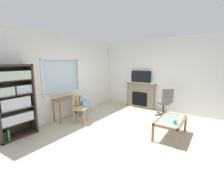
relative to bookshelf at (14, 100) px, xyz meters
The scene contains 12 objects.
ground 2.94m from the bookshelf, 48.32° to the right, with size 5.91×5.63×0.02m, color beige.
wall_back_with_window 1.93m from the bookshelf, ahead, with size 4.91×0.15×2.79m.
wall_right 4.85m from the bookshelf, 25.43° to the right, with size 0.12×4.83×2.79m, color silver.
bookshelf is the anchor object (origin of this frame).
desk_under_window 1.60m from the bookshelf, ahead, with size 0.91×0.41×0.75m.
wooden_chair 1.79m from the bookshelf, 21.23° to the right, with size 0.54×0.53×0.90m.
plastic_drawer_unit 2.41m from the bookshelf, ahead, with size 0.35×0.40×0.51m, color #72ADDB.
fireplace 4.49m from the bookshelf, 19.85° to the right, with size 0.26×1.29×1.07m.
tv 4.47m from the bookshelf, 19.93° to the right, with size 0.06×0.83×0.47m.
office_chair 4.58m from the bookshelf, 35.89° to the right, with size 0.63×0.60×1.00m.
coffee_table 3.97m from the bookshelf, 55.77° to the right, with size 1.09×0.60×0.45m.
sippy_cup 3.95m from the bookshelf, 59.95° to the right, with size 0.07×0.07×0.09m, color #33B770.
Camera 1 is at (-3.65, -2.07, 1.90)m, focal length 25.47 mm.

